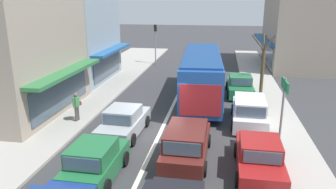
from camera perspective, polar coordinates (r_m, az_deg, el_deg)
ground_plane at (r=17.74m, az=-1.15°, el=-6.20°), size 140.00×140.00×0.00m
lane_centre_line at (r=21.43m, az=0.77°, el=-2.11°), size 0.20×28.00×0.01m
sidewalk_left at (r=25.09m, az=-14.08°, el=0.34°), size 5.20×44.00×0.14m
kerb_right at (r=23.33m, az=16.77°, el=-1.12°), size 2.80×44.00×0.12m
shopfront_mid_block at (r=29.17m, az=-17.88°, el=9.50°), size 8.68×7.81×7.36m
building_right_far at (r=36.36m, az=23.23°, el=11.29°), size 8.66×10.67×8.72m
city_bus at (r=22.75m, az=5.86°, el=3.82°), size 3.14×10.97×3.23m
wagon_behind_bus_mid at (r=14.41m, az=3.25°, el=-8.58°), size 2.00×4.53×1.58m
hatchback_adjacent_lane_lead at (r=13.31m, az=-12.56°, el=-11.40°), size 1.87×3.73×1.54m
sedan_adjacent_lane_trail at (r=17.12m, az=-7.68°, el=-4.82°), size 2.05×4.28×1.47m
parked_sedan_kerb_front at (r=13.91m, az=15.58°, el=-10.55°), size 1.94×4.22×1.47m
parked_wagon_kerb_second at (r=18.87m, az=13.94°, el=-2.86°), size 2.04×4.55×1.58m
parked_sedan_kerb_third at (r=24.48m, az=12.40°, el=1.49°), size 1.98×4.24×1.47m
traffic_light_downstreet at (r=34.52m, az=-2.20°, el=9.87°), size 0.33×0.24×4.20m
directional_road_sign at (r=14.88m, az=19.47°, el=-0.74°), size 0.10×1.40×3.60m
street_tree_right at (r=24.09m, az=16.14°, el=4.61°), size 1.60×1.66×4.54m
pedestrian_with_handbag_near at (r=19.08m, az=-15.65°, el=-1.76°), size 0.30×0.66×1.63m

